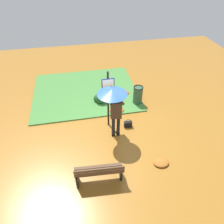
{
  "coord_description": "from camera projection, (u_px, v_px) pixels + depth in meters",
  "views": [
    {
      "loc": [
        1.06,
        5.48,
        5.5
      ],
      "look_at": [
        -0.05,
        -0.17,
        0.85
      ],
      "focal_mm": 33.47,
      "sensor_mm": 36.0,
      "label": 1
    }
  ],
  "objects": [
    {
      "name": "grass_verge",
      "position": [
        85.0,
        91.0,
        9.94
      ],
      "size": [
        4.8,
        4.0,
        0.05
      ],
      "color": "#47843D",
      "rests_on": "ground_plane"
    },
    {
      "name": "leaf_pile_by_bench",
      "position": [
        117.0,
        110.0,
        8.76
      ],
      "size": [
        0.62,
        0.5,
        0.14
      ],
      "color": "#A86023",
      "rests_on": "ground_plane"
    },
    {
      "name": "shrub_cluster",
      "position": [
        100.0,
        98.0,
        9.16
      ],
      "size": [
        0.6,
        0.55,
        0.49
      ],
      "color": "#285628",
      "rests_on": "ground_plane"
    },
    {
      "name": "person_with_umbrella",
      "position": [
        114.0,
        101.0,
        6.73
      ],
      "size": [
        0.96,
        0.96,
        2.04
      ],
      "color": "black",
      "rests_on": "ground_plane"
    },
    {
      "name": "leaf_pile_far_path",
      "position": [
        161.0,
        162.0,
        6.67
      ],
      "size": [
        0.5,
        0.4,
        0.11
      ],
      "color": "#A86023",
      "rests_on": "ground_plane"
    },
    {
      "name": "leaf_pile_near_person",
      "position": [
        122.0,
        93.0,
        9.75
      ],
      "size": [
        0.61,
        0.49,
        0.13
      ],
      "color": "#B74C1E",
      "rests_on": "ground_plane"
    },
    {
      "name": "park_bench",
      "position": [
        99.0,
        172.0,
        5.97
      ],
      "size": [
        1.4,
        0.45,
        0.75
      ],
      "color": "black",
      "rests_on": "ground_plane"
    },
    {
      "name": "trash_bin",
      "position": [
        138.0,
        95.0,
        8.99
      ],
      "size": [
        0.42,
        0.42,
        0.83
      ],
      "color": "#2D5138",
      "rests_on": "ground_plane"
    },
    {
      "name": "info_sign_post",
      "position": [
        108.0,
        94.0,
        7.24
      ],
      "size": [
        0.44,
        0.07,
        2.3
      ],
      "color": "black",
      "rests_on": "ground_plane"
    },
    {
      "name": "handbag",
      "position": [
        128.0,
        124.0,
        7.98
      ],
      "size": [
        0.31,
        0.16,
        0.37
      ],
      "color": "black",
      "rests_on": "ground_plane"
    },
    {
      "name": "ground_plane",
      "position": [
        112.0,
        133.0,
        7.8
      ],
      "size": [
        18.0,
        18.0,
        0.0
      ],
      "primitive_type": "plane",
      "color": "#9E6623"
    }
  ]
}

